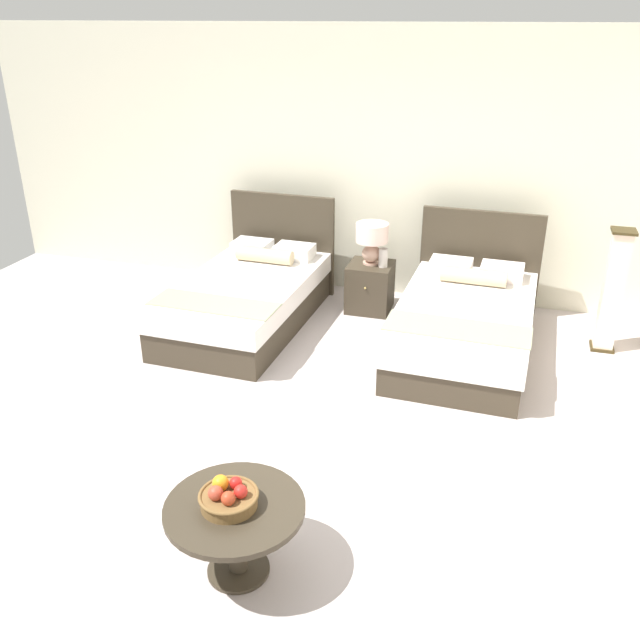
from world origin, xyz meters
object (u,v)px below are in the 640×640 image
nightstand (370,287)px  fruit_bowl (228,497)px  coffee_table (235,520)px  bed_near_window (248,297)px  vase (383,258)px  floor_lamp_corner (612,291)px  bed_near_corner (465,322)px  table_lamp (372,238)px

nightstand → fruit_bowl: (0.07, -3.89, 0.28)m
nightstand → coffee_table: bearing=-88.6°
bed_near_window → nightstand: bearing=31.3°
fruit_bowl → vase: bearing=89.0°
fruit_bowl → floor_lamp_corner: bearing=57.8°
bed_near_corner → fruit_bowl: bearing=-107.2°
nightstand → fruit_bowl: 3.90m
bed_near_corner → table_lamp: 1.37m
bed_near_window → vase: (1.26, 0.64, 0.33)m
bed_near_window → nightstand: bed_near_window is taller
bed_near_window → coffee_table: 3.42m
table_lamp → nightstand: bearing=-90.0°
nightstand → fruit_bowl: bearing=-89.0°
nightstand → vase: vase is taller
vase → table_lamp: bearing=156.3°
bed_near_corner → coffee_table: size_ratio=2.75×
table_lamp → floor_lamp_corner: 2.36m
bed_near_corner → fruit_bowl: size_ratio=6.49×
bed_near_window → vase: size_ratio=11.20×
vase → fruit_bowl: 3.85m
bed_near_window → bed_near_corner: (2.18, -0.00, 0.00)m
table_lamp → fruit_bowl: bearing=-89.0°
nightstand → floor_lamp_corner: size_ratio=0.44×
vase → fruit_bowl: vase is taller
table_lamp → vase: size_ratio=2.20×
bed_near_window → bed_near_corner: size_ratio=1.03×
nightstand → table_lamp: bearing=90.0°
bed_near_corner → fruit_bowl: 3.37m
bed_near_corner → coffee_table: (-0.96, -3.20, 0.08)m
coffee_table → fruit_bowl: bearing=-160.4°
bed_near_window → floor_lamp_corner: bearing=6.5°
bed_near_window → floor_lamp_corner: (3.45, 0.39, 0.30)m
nightstand → table_lamp: size_ratio=1.19×
vase → floor_lamp_corner: (2.20, -0.25, -0.03)m
vase → nightstand: bearing=163.7°
bed_near_corner → vase: (-0.92, 0.64, 0.33)m
vase → coffee_table: size_ratio=0.25×
nightstand → fruit_bowl: fruit_bowl is taller
coffee_table → bed_near_corner: bearing=73.2°
bed_near_window → fruit_bowl: (1.19, -3.21, 0.25)m
table_lamp → coffee_table: size_ratio=0.56×
nightstand → bed_near_window: bearing=-148.7°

